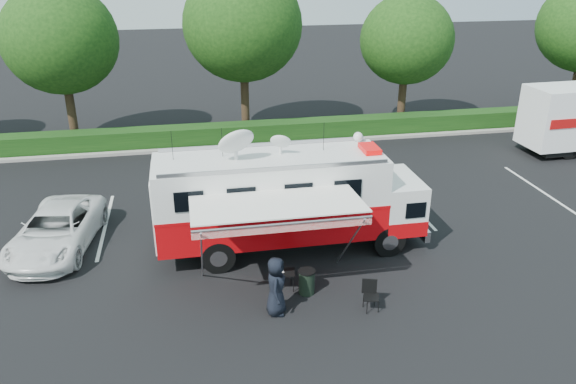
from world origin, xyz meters
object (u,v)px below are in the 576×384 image
Objects in this scene: command_truck at (288,199)px; white_suv at (60,248)px; trash_bin at (307,282)px; folding_table at (282,273)px.

white_suv is at bearing 169.18° from command_truck.
trash_bin reaches higher than white_suv.
trash_bin is (7.82, -4.29, 0.39)m from white_suv.
command_truck is 3.16m from trash_bin.
trash_bin is (0.69, -0.31, -0.20)m from folding_table.
white_suv is at bearing 151.26° from trash_bin.
folding_table is at bearing -20.42° from white_suv.
folding_table is at bearing -104.97° from command_truck.
white_suv is 8.93m from trash_bin.
white_suv is (-7.80, 1.49, -1.85)m from command_truck.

